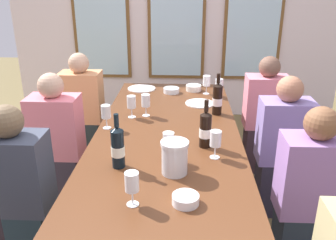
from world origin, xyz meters
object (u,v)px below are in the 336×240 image
at_px(tasting_bowl_1, 171,90).
at_px(seated_person_2, 58,146).
at_px(wine_glass_2, 132,183).
at_px(wine_glass_7, 219,85).
at_px(wine_bottle_2, 118,147).
at_px(wine_glass_3, 207,82).
at_px(wine_glass_4, 216,140).
at_px(wine_glass_6, 168,141).
at_px(seated_person_6, 83,113).
at_px(seated_person_3, 282,151).
at_px(seated_person_4, 20,197).
at_px(wine_glass_5, 106,112).
at_px(wine_glass_1, 131,103).
at_px(wine_bottle_1, 205,129).
at_px(tasting_bowl_0, 194,88).
at_px(white_plate_1, 200,103).
at_px(dining_table, 166,150).
at_px(wine_bottle_0, 217,99).
at_px(metal_pitcher, 175,157).
at_px(wine_glass_0, 146,102).
at_px(seated_person_5, 308,200).
at_px(white_plate_0, 142,89).
at_px(tasting_bowl_2, 186,199).
at_px(seated_person_7, 264,118).

xyz_separation_m(tasting_bowl_1, seated_person_2, (-0.85, -0.75, -0.24)).
xyz_separation_m(wine_glass_2, wine_glass_7, (0.54, 1.67, -0.00)).
xyz_separation_m(wine_bottle_2, wine_glass_2, (0.13, -0.37, -0.00)).
relative_size(wine_glass_3, wine_glass_4, 1.00).
relative_size(wine_glass_3, wine_glass_6, 1.00).
bearing_deg(seated_person_6, seated_person_3, -23.26).
bearing_deg(seated_person_4, wine_glass_5, 53.64).
bearing_deg(wine_glass_3, wine_glass_4, -90.54).
relative_size(wine_glass_4, wine_glass_5, 1.00).
bearing_deg(wine_glass_6, wine_glass_5, 135.49).
bearing_deg(wine_glass_1, seated_person_2, -170.17).
distance_m(wine_bottle_1, wine_glass_3, 1.12).
bearing_deg(wine_glass_4, wine_glass_1, 132.73).
height_order(tasting_bowl_0, wine_glass_4, wine_glass_4).
bearing_deg(wine_glass_2, white_plate_1, 76.05).
bearing_deg(seated_person_3, dining_table, -159.34).
distance_m(white_plate_1, seated_person_4, 1.61).
distance_m(wine_glass_4, wine_glass_6, 0.28).
bearing_deg(wine_glass_7, seated_person_2, -154.19).
height_order(wine_bottle_0, wine_glass_3, wine_bottle_0).
distance_m(tasting_bowl_1, wine_glass_6, 1.34).
relative_size(white_plate_1, metal_pitcher, 1.29).
height_order(wine_glass_0, seated_person_5, seated_person_5).
relative_size(white_plate_0, seated_person_6, 0.24).
height_order(wine_glass_0, seated_person_6, seated_person_6).
height_order(dining_table, wine_glass_0, wine_glass_0).
relative_size(white_plate_1, wine_glass_0, 1.41).
height_order(tasting_bowl_1, tasting_bowl_2, same).
relative_size(white_plate_1, wine_glass_6, 1.41).
bearing_deg(wine_glass_3, dining_table, -106.67).
height_order(wine_glass_1, wine_glass_4, same).
height_order(white_plate_1, seated_person_2, seated_person_2).
xyz_separation_m(wine_glass_1, wine_glass_3, (0.61, 0.63, 0.00)).
bearing_deg(wine_glass_4, seated_person_6, 132.35).
bearing_deg(tasting_bowl_1, wine_glass_1, -113.25).
bearing_deg(seated_person_7, wine_glass_1, -153.50).
xyz_separation_m(wine_glass_2, wine_glass_5, (-0.32, 0.92, 0.00)).
bearing_deg(seated_person_4, tasting_bowl_0, 55.14).
xyz_separation_m(wine_glass_1, seated_person_4, (-0.57, -0.80, -0.33)).
distance_m(wine_glass_1, wine_glass_7, 0.88).
bearing_deg(tasting_bowl_1, tasting_bowl_0, 20.22).
bearing_deg(wine_glass_2, wine_bottle_2, 109.73).
distance_m(dining_table, wine_glass_5, 0.52).
bearing_deg(metal_pitcher, wine_glass_2, -121.35).
bearing_deg(seated_person_2, wine_glass_6, -33.13).
bearing_deg(wine_glass_2, wine_glass_0, 92.91).
bearing_deg(white_plate_0, seated_person_5, -52.24).
bearing_deg(dining_table, seated_person_5, -20.22).
bearing_deg(seated_person_3, wine_bottle_0, 156.88).
height_order(tasting_bowl_2, seated_person_3, seated_person_3).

